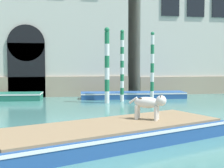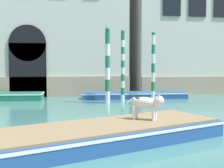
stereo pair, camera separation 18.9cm
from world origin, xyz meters
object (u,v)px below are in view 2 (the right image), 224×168
boat_foreground (110,132)px  mooring_pole_0 (123,65)px  mooring_pole_1 (108,65)px  dog_on_deck (147,103)px  boat_moored_far (134,95)px  mooring_pole_3 (153,66)px

boat_foreground → mooring_pole_0: bearing=54.5°
mooring_pole_0 → mooring_pole_1: (-0.97, -0.59, 0.03)m
dog_on_deck → mooring_pole_1: mooring_pole_1 is taller
boat_foreground → mooring_pole_1: 8.51m
boat_foreground → mooring_pole_1: size_ratio=1.72×
dog_on_deck → boat_foreground: bearing=-129.9°
boat_foreground → mooring_pole_0: size_ratio=1.74×
dog_on_deck → mooring_pole_0: mooring_pole_0 is taller
boat_foreground → dog_on_deck: 1.47m
dog_on_deck → mooring_pole_1: 7.87m
mooring_pole_0 → mooring_pole_1: 1.13m
boat_foreground → boat_moored_far: size_ratio=1.08×
mooring_pole_0 → dog_on_deck: bearing=-97.1°
mooring_pole_3 → mooring_pole_1: bearing=-165.5°
boat_moored_far → mooring_pole_3: bearing=-50.8°
mooring_pole_0 → boat_moored_far: bearing=52.9°
mooring_pole_0 → mooring_pole_1: size_ratio=0.99×
boat_foreground → mooring_pole_1: bearing=60.0°
boat_moored_far → mooring_pole_1: bearing=-131.1°
boat_foreground → dog_on_deck: size_ratio=6.90×
dog_on_deck → mooring_pole_3: 9.05m
mooring_pole_0 → mooring_pole_3: bearing=4.2°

